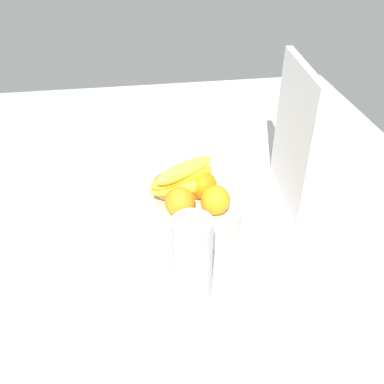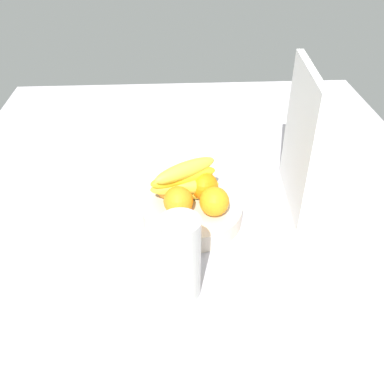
{
  "view_description": "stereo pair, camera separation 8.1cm",
  "coord_description": "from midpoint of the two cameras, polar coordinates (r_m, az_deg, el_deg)",
  "views": [
    {
      "loc": [
        84.91,
        -14.43,
        69.1
      ],
      "look_at": [
        1.49,
        -1.71,
        8.55
      ],
      "focal_mm": 40.26,
      "sensor_mm": 36.0,
      "label": 1
    },
    {
      "loc": [
        85.75,
        -6.35,
        69.1
      ],
      "look_at": [
        1.49,
        -1.71,
        8.55
      ],
      "focal_mm": 40.26,
      "sensor_mm": 36.0,
      "label": 2
    }
  ],
  "objects": [
    {
      "name": "orange_front_left",
      "position": [
        1.02,
        5.26,
        -1.33
      ],
      "size": [
        7.11,
        7.11,
        7.11
      ],
      "primitive_type": "sphere",
      "color": "orange",
      "rests_on": "fruit_bowl"
    },
    {
      "name": "orange_back_left",
      "position": [
        1.02,
        0.47,
        -1.26
      ],
      "size": [
        7.11,
        7.11,
        7.11
      ],
      "primitive_type": "sphere",
      "color": "orange",
      "rests_on": "fruit_bowl"
    },
    {
      "name": "fruit_bowl",
      "position": [
        1.08,
        2.16,
        -2.78
      ],
      "size": [
        24.89,
        24.89,
        4.55
      ],
      "primitive_type": "cylinder",
      "color": "beige",
      "rests_on": "ground_plane"
    },
    {
      "name": "banana_bunch",
      "position": [
        1.05,
        1.26,
        1.39
      ],
      "size": [
        12.27,
        18.01,
        10.6
      ],
      "color": "yellow",
      "rests_on": "fruit_bowl"
    },
    {
      "name": "orange_center",
      "position": [
        1.07,
        -0.98,
        0.89
      ],
      "size": [
        7.11,
        7.11,
        7.11
      ],
      "primitive_type": "sphere",
      "color": "orange",
      "rests_on": "fruit_bowl"
    },
    {
      "name": "thermos_tumbler",
      "position": [
        0.85,
        1.25,
        -8.81
      ],
      "size": [
        7.97,
        7.97,
        18.92
      ],
      "primitive_type": "cylinder",
      "color": "#BCBBB7",
      "rests_on": "ground_plane"
    },
    {
      "name": "ground_plane",
      "position": [
        1.11,
        2.93,
        -3.79
      ],
      "size": [
        180.0,
        140.0,
        3.0
      ],
      "primitive_type": "cube",
      "color": "#B4AFB6"
    },
    {
      "name": "cutting_board",
      "position": [
        1.1,
        16.2,
        6.51
      ],
      "size": [
        28.06,
        3.8,
        36.0
      ],
      "primitive_type": "cube",
      "rotation": [
        0.0,
        0.0,
        -0.07
      ],
      "color": "white",
      "rests_on": "ground_plane"
    },
    {
      "name": "orange_front_right",
      "position": [
        1.07,
        3.76,
        0.76
      ],
      "size": [
        7.11,
        7.11,
        7.11
      ],
      "primitive_type": "sphere",
      "color": "orange",
      "rests_on": "fruit_bowl"
    }
  ]
}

